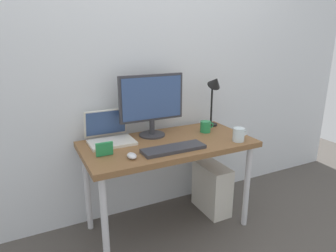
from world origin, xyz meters
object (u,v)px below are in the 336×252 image
coffee_mug (206,127)px  computer_tower (212,188)px  desk (168,151)px  laptop (109,134)px  keyboard (174,149)px  glass_cup (239,135)px  mouse (132,156)px  desk_lamp (214,90)px  monitor (152,102)px  photo_frame (104,149)px

coffee_mug → computer_tower: 0.55m
computer_tower → coffee_mug: bearing=154.7°
desk → computer_tower: 0.62m
laptop → coffee_mug: 0.76m
keyboard → glass_cup: size_ratio=3.66×
mouse → coffee_mug: 0.76m
desk_lamp → glass_cup: (-0.05, -0.40, -0.26)m
coffee_mug → glass_cup: bearing=-71.7°
monitor → computer_tower: (0.49, -0.14, -0.77)m
mouse → glass_cup: size_ratio=0.75×
laptop → computer_tower: (0.82, -0.16, -0.56)m
glass_cup → photo_frame: size_ratio=1.09×
keyboard → mouse: (-0.30, -0.00, 0.01)m
glass_cup → desk: bearing=155.1°
keyboard → glass_cup: bearing=-5.3°
photo_frame → computer_tower: photo_frame is taller
coffee_mug → glass_cup: size_ratio=0.99×
laptop → keyboard: 0.50m
glass_cup → desk_lamp: bearing=82.9°
photo_frame → coffee_mug: bearing=8.8°
desk_lamp → monitor: bearing=-179.9°
monitor → laptop: (-0.33, 0.02, -0.21)m
mouse → coffee_mug: coffee_mug is taller
computer_tower → desk_lamp: bearing=59.9°
laptop → computer_tower: bearing=-10.7°
desk → coffee_mug: (0.37, 0.07, 0.12)m
desk_lamp → glass_cup: size_ratio=3.70×
monitor → laptop: 0.39m
mouse → glass_cup: 0.81m
desk_lamp → coffee_mug: size_ratio=3.73×
desk_lamp → coffee_mug: bearing=-143.7°
computer_tower → keyboard: bearing=-156.2°
desk_lamp → laptop: bearing=178.9°
desk_lamp → keyboard: bearing=-148.1°
glass_cup → computer_tower: glass_cup is taller
desk → desk_lamp: bearing=19.1°
keyboard → coffee_mug: bearing=30.3°
desk → glass_cup: size_ratio=10.30×
laptop → glass_cup: (0.85, -0.42, -0.01)m
desk → monitor: size_ratio=2.44×
desk → monitor: (-0.05, 0.18, 0.34)m
photo_frame → keyboard: bearing=-14.0°
glass_cup → computer_tower: bearing=96.7°
desk_lamp → desk: bearing=-160.9°
desk_lamp → keyboard: 0.73m
glass_cup → photo_frame: 0.97m
keyboard → coffee_mug: size_ratio=3.69×
desk → monitor: 0.39m
laptop → keyboard: (0.34, -0.37, -0.05)m
coffee_mug → photo_frame: 0.87m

